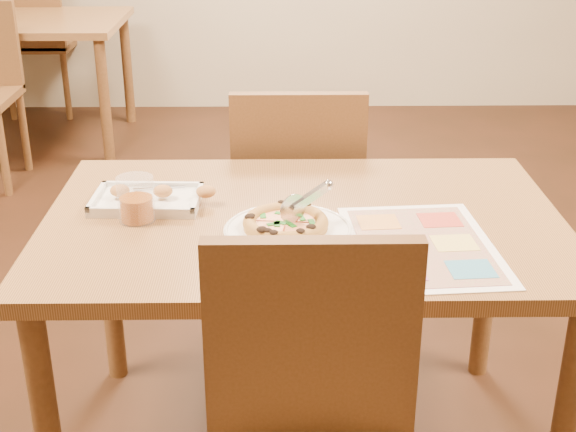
{
  "coord_description": "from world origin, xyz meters",
  "views": [
    {
      "loc": [
        -0.06,
        -1.84,
        1.53
      ],
      "look_at": [
        -0.04,
        -0.11,
        0.77
      ],
      "focal_mm": 50.0,
      "sensor_mm": 36.0,
      "label": 1
    }
  ],
  "objects_px": {
    "plate": "(288,232)",
    "pizza_cutter": "(305,200)",
    "chair_far": "(297,185)",
    "bg_chair_far": "(35,29)",
    "menu": "(422,245)",
    "glass_tumbler": "(136,202)",
    "pizza": "(286,223)",
    "bg_table": "(9,34)",
    "chair_near": "(313,419)",
    "appetizer_tray": "(150,199)",
    "dining_table": "(303,247)"
  },
  "relations": [
    {
      "from": "bg_chair_far",
      "to": "menu",
      "type": "height_order",
      "value": "bg_chair_far"
    },
    {
      "from": "bg_table",
      "to": "chair_near",
      "type": "bearing_deg",
      "value": -64.81
    },
    {
      "from": "chair_near",
      "to": "bg_table",
      "type": "distance_m",
      "value": 3.76
    },
    {
      "from": "chair_near",
      "to": "bg_chair_far",
      "type": "distance_m",
      "value": 4.22
    },
    {
      "from": "bg_table",
      "to": "glass_tumbler",
      "type": "xyz_separation_m",
      "value": [
        1.19,
        -2.82,
        0.13
      ]
    },
    {
      "from": "bg_table",
      "to": "plate",
      "type": "distance_m",
      "value": 3.3
    },
    {
      "from": "chair_far",
      "to": "menu",
      "type": "distance_m",
      "value": 0.83
    },
    {
      "from": "bg_chair_far",
      "to": "glass_tumbler",
      "type": "relative_size",
      "value": 4.13
    },
    {
      "from": "menu",
      "to": "pizza_cutter",
      "type": "bearing_deg",
      "value": 162.27
    },
    {
      "from": "pizza",
      "to": "appetizer_tray",
      "type": "xyz_separation_m",
      "value": [
        -0.35,
        0.18,
        -0.01
      ]
    },
    {
      "from": "chair_far",
      "to": "bg_chair_far",
      "type": "bearing_deg",
      "value": -59.35
    },
    {
      "from": "bg_table",
      "to": "menu",
      "type": "distance_m",
      "value": 3.51
    },
    {
      "from": "chair_far",
      "to": "bg_table",
      "type": "relative_size",
      "value": 0.36
    },
    {
      "from": "glass_tumbler",
      "to": "pizza_cutter",
      "type": "bearing_deg",
      "value": -9.43
    },
    {
      "from": "chair_far",
      "to": "bg_chair_far",
      "type": "distance_m",
      "value": 3.14
    },
    {
      "from": "plate",
      "to": "pizza_cutter",
      "type": "bearing_deg",
      "value": 28.76
    },
    {
      "from": "menu",
      "to": "pizza",
      "type": "bearing_deg",
      "value": 167.2
    },
    {
      "from": "chair_far",
      "to": "plate",
      "type": "bearing_deg",
      "value": 86.73
    },
    {
      "from": "glass_tumbler",
      "to": "dining_table",
      "type": "bearing_deg",
      "value": 2.29
    },
    {
      "from": "chair_far",
      "to": "bg_table",
      "type": "height_order",
      "value": "chair_far"
    },
    {
      "from": "bg_chair_far",
      "to": "glass_tumbler",
      "type": "xyz_separation_m",
      "value": [
        1.19,
        -3.32,
        0.2
      ]
    },
    {
      "from": "chair_far",
      "to": "bg_table",
      "type": "xyz_separation_m",
      "value": [
        -1.6,
        2.2,
        0.07
      ]
    },
    {
      "from": "plate",
      "to": "menu",
      "type": "bearing_deg",
      "value": -11.46
    },
    {
      "from": "plate",
      "to": "glass_tumbler",
      "type": "distance_m",
      "value": 0.39
    },
    {
      "from": "bg_chair_far",
      "to": "pizza",
      "type": "bearing_deg",
      "value": 114.56
    },
    {
      "from": "pizza_cutter",
      "to": "chair_near",
      "type": "bearing_deg",
      "value": -123.31
    },
    {
      "from": "chair_near",
      "to": "pizza",
      "type": "relative_size",
      "value": 2.29
    },
    {
      "from": "pizza",
      "to": "plate",
      "type": "bearing_deg",
      "value": -58.08
    },
    {
      "from": "bg_chair_far",
      "to": "chair_near",
      "type": "bearing_deg",
      "value": 112.29
    },
    {
      "from": "plate",
      "to": "pizza",
      "type": "relative_size",
      "value": 1.49
    },
    {
      "from": "chair_near",
      "to": "pizza",
      "type": "distance_m",
      "value": 0.54
    },
    {
      "from": "chair_near",
      "to": "bg_table",
      "type": "height_order",
      "value": "chair_near"
    },
    {
      "from": "dining_table",
      "to": "bg_chair_far",
      "type": "relative_size",
      "value": 2.77
    },
    {
      "from": "appetizer_tray",
      "to": "menu",
      "type": "bearing_deg",
      "value": -21.08
    },
    {
      "from": "pizza",
      "to": "menu",
      "type": "xyz_separation_m",
      "value": [
        0.32,
        -0.07,
        -0.02
      ]
    },
    {
      "from": "chair_near",
      "to": "plate",
      "type": "relative_size",
      "value": 1.53
    },
    {
      "from": "chair_near",
      "to": "plate",
      "type": "distance_m",
      "value": 0.52
    },
    {
      "from": "dining_table",
      "to": "plate",
      "type": "relative_size",
      "value": 4.25
    },
    {
      "from": "bg_table",
      "to": "menu",
      "type": "xyz_separation_m",
      "value": [
        1.87,
        -2.97,
        0.09
      ]
    },
    {
      "from": "plate",
      "to": "glass_tumbler",
      "type": "relative_size",
      "value": 2.69
    },
    {
      "from": "bg_table",
      "to": "appetizer_tray",
      "type": "distance_m",
      "value": 2.97
    },
    {
      "from": "chair_near",
      "to": "chair_far",
      "type": "height_order",
      "value": "same"
    },
    {
      "from": "appetizer_tray",
      "to": "menu",
      "type": "xyz_separation_m",
      "value": [
        0.66,
        -0.26,
        -0.01
      ]
    },
    {
      "from": "plate",
      "to": "appetizer_tray",
      "type": "height_order",
      "value": "appetizer_tray"
    },
    {
      "from": "plate",
      "to": "glass_tumbler",
      "type": "xyz_separation_m",
      "value": [
        -0.37,
        0.09,
        0.04
      ]
    },
    {
      "from": "bg_table",
      "to": "pizza_cutter",
      "type": "distance_m",
      "value": 3.3
    },
    {
      "from": "pizza_cutter",
      "to": "menu",
      "type": "distance_m",
      "value": 0.29
    },
    {
      "from": "dining_table",
      "to": "menu",
      "type": "xyz_separation_m",
      "value": [
        0.27,
        -0.17,
        0.09
      ]
    },
    {
      "from": "chair_near",
      "to": "appetizer_tray",
      "type": "distance_m",
      "value": 0.81
    },
    {
      "from": "appetizer_tray",
      "to": "glass_tumbler",
      "type": "bearing_deg",
      "value": -99.61
    }
  ]
}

